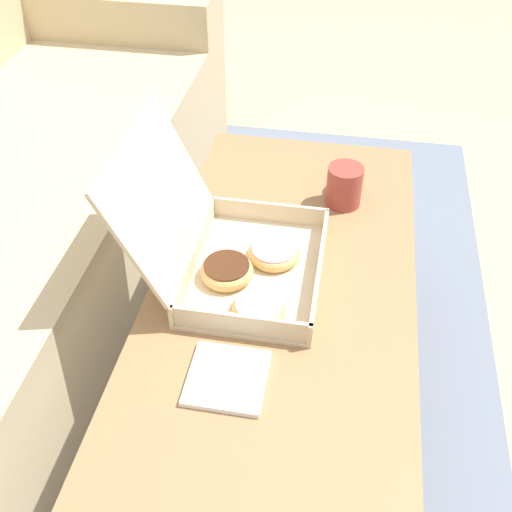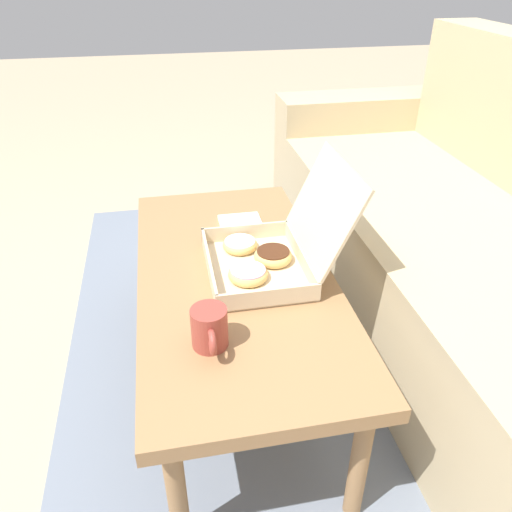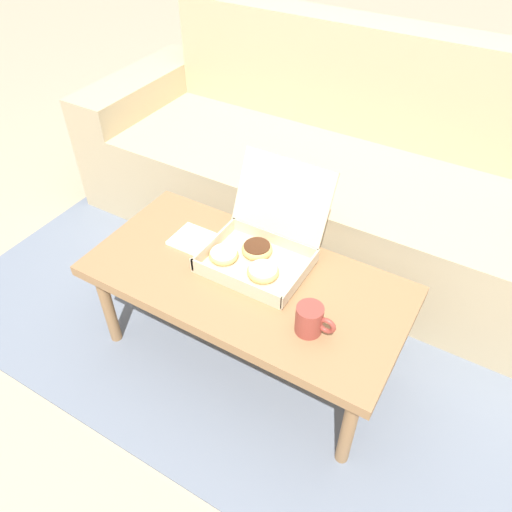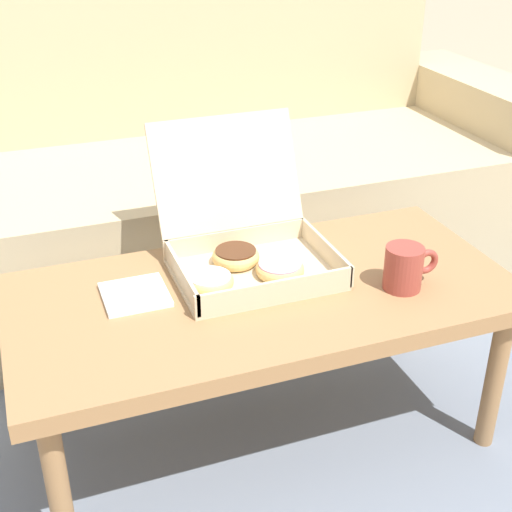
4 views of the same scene
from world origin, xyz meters
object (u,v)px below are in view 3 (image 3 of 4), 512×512
coffee_table (246,286)px  coffee_mug (310,320)px  pastry_box (259,246)px  couch (344,180)px

coffee_table → coffee_mug: size_ratio=8.66×
coffee_table → pastry_box: (-0.01, 0.10, 0.10)m
couch → pastry_box: (-0.01, -0.77, 0.16)m
coffee_table → pastry_box: 0.14m
couch → pastry_box: couch is taller
pastry_box → coffee_mug: 0.36m
coffee_table → coffee_mug: coffee_mug is taller
couch → pastry_box: 0.79m
couch → coffee_table: 0.88m
coffee_table → pastry_box: pastry_box is taller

